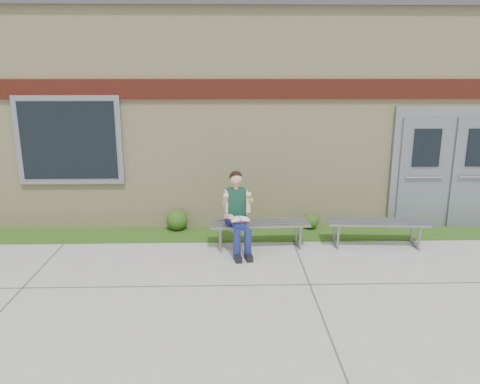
{
  "coord_description": "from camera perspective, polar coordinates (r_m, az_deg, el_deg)",
  "views": [
    {
      "loc": [
        -0.15,
        -5.5,
        2.92
      ],
      "look_at": [
        0.05,
        1.7,
        1.04
      ],
      "focal_mm": 35.0,
      "sensor_mm": 36.0,
      "label": 1
    }
  ],
  "objects": [
    {
      "name": "ground",
      "position": [
        6.23,
        -0.03,
        -13.35
      ],
      "size": [
        80.0,
        80.0,
        0.0
      ],
      "primitive_type": "plane",
      "color": "#9E9E99",
      "rests_on": "ground"
    },
    {
      "name": "grass_strip",
      "position": [
        8.61,
        -0.49,
        -5.16
      ],
      "size": [
        16.0,
        0.8,
        0.02
      ],
      "primitive_type": "cube",
      "color": "#295015",
      "rests_on": "ground"
    },
    {
      "name": "school_building",
      "position": [
        11.52,
        -0.84,
        10.51
      ],
      "size": [
        16.2,
        6.22,
        4.2
      ],
      "color": "beige",
      "rests_on": "ground"
    },
    {
      "name": "bench_left",
      "position": [
        7.95,
        2.39,
        -4.39
      ],
      "size": [
        1.69,
        0.54,
        0.43
      ],
      "rotation": [
        0.0,
        0.0,
        0.04
      ],
      "color": "gray",
      "rests_on": "ground"
    },
    {
      "name": "bench_right",
      "position": [
        8.33,
        16.29,
        -4.07
      ],
      "size": [
        1.71,
        0.57,
        0.44
      ],
      "rotation": [
        0.0,
        0.0,
        -0.06
      ],
      "color": "gray",
      "rests_on": "ground"
    },
    {
      "name": "girl",
      "position": [
        7.63,
        -0.27,
        -2.39
      ],
      "size": [
        0.52,
        0.84,
        1.33
      ],
      "rotation": [
        0.0,
        0.0,
        0.15
      ],
      "color": "navy",
      "rests_on": "ground"
    },
    {
      "name": "shrub_mid",
      "position": [
        8.83,
        -7.67,
        -3.38
      ],
      "size": [
        0.39,
        0.39,
        0.39
      ],
      "primitive_type": "sphere",
      "color": "#295015",
      "rests_on": "grass_strip"
    },
    {
      "name": "shrub_east",
      "position": [
        8.93,
        8.63,
        -3.56
      ],
      "size": [
        0.28,
        0.28,
        0.28
      ],
      "primitive_type": "sphere",
      "color": "#295015",
      "rests_on": "grass_strip"
    }
  ]
}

